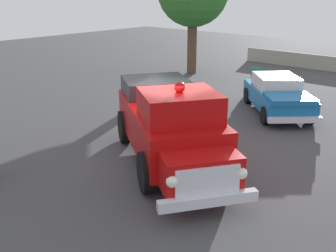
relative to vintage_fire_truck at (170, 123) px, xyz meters
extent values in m
plane|color=#424244|center=(0.31, -0.27, -1.20)|extent=(60.00, 60.00, 0.00)
cylinder|color=black|center=(-1.82, 0.02, -0.68)|extent=(1.04, 0.85, 1.04)
cylinder|color=black|center=(-0.69, 1.68, -0.68)|extent=(1.04, 0.85, 1.04)
cylinder|color=black|center=(1.08, -1.94, -0.68)|extent=(1.04, 0.85, 1.04)
cylinder|color=black|center=(2.20, -0.29, -0.68)|extent=(1.04, 0.85, 1.04)
cube|color=#B70C0C|center=(0.19, -0.13, -0.15)|extent=(5.23, 4.49, 1.10)
cube|color=#B70C0C|center=(-2.16, 1.47, -0.28)|extent=(1.73, 1.96, 0.84)
cube|color=#B70C0C|center=(-0.76, 0.51, 0.75)|extent=(2.47, 2.53, 0.76)
cube|color=#232328|center=(1.48, -1.00, 0.60)|extent=(2.51, 2.58, 0.60)
cube|color=silver|center=(-2.54, 1.72, -0.28)|extent=(0.91, 1.26, 0.64)
cube|color=silver|center=(-2.62, 1.78, -0.70)|extent=(1.42, 1.97, 0.24)
sphere|color=white|center=(-2.98, 1.08, -0.20)|extent=(0.36, 0.36, 0.26)
sphere|color=white|center=(-2.10, 2.37, -0.20)|extent=(0.36, 0.36, 0.26)
sphere|color=red|center=(-0.76, 0.51, 1.25)|extent=(0.39, 0.39, 0.28)
cylinder|color=black|center=(-1.62, -6.03, -0.86)|extent=(0.65, 0.67, 0.68)
cylinder|color=black|center=(-0.42, -4.91, -0.86)|extent=(0.65, 0.67, 0.68)
cylinder|color=black|center=(0.36, -8.14, -0.86)|extent=(0.65, 0.67, 0.68)
cylinder|color=black|center=(1.56, -7.02, -0.86)|extent=(0.65, 0.67, 0.68)
cube|color=#196BAD|center=(-0.03, -6.52, -0.58)|extent=(4.18, 4.30, 0.64)
cube|color=#196BAD|center=(-1.02, -5.47, -0.22)|extent=(2.15, 2.14, 0.20)
cube|color=white|center=(0.18, -6.74, -0.02)|extent=(2.44, 2.45, 0.56)
cube|color=silver|center=(-1.52, -4.93, -0.80)|extent=(1.50, 1.42, 0.20)
cylinder|color=#B7BABF|center=(2.26, -9.46, -0.98)|extent=(0.04, 0.04, 0.44)
cylinder|color=#B7BABF|center=(2.61, -9.19, -0.98)|extent=(0.04, 0.04, 0.44)
cylinder|color=#B7BABF|center=(2.53, -9.81, -0.98)|extent=(0.04, 0.04, 0.44)
cylinder|color=#B7BABF|center=(2.88, -9.54, -0.98)|extent=(0.04, 0.04, 0.44)
cube|color=#1E7F38|center=(2.57, -9.50, -0.74)|extent=(0.67, 0.67, 0.04)
cube|color=#1E7F38|center=(2.72, -9.69, -0.46)|extent=(0.40, 0.32, 0.56)
cube|color=#B7BABF|center=(2.38, -9.65, -0.58)|extent=(0.30, 0.37, 0.03)
cube|color=#B7BABF|center=(2.76, -9.36, -0.58)|extent=(0.30, 0.37, 0.03)
cylinder|color=brown|center=(7.43, -10.53, 0.42)|extent=(0.55, 0.55, 3.24)
cube|color=#A8A393|center=(2.74, -16.43, -0.75)|extent=(8.70, 0.12, 0.90)
camera|label=1|loc=(-6.91, 8.01, 3.60)|focal=42.73mm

